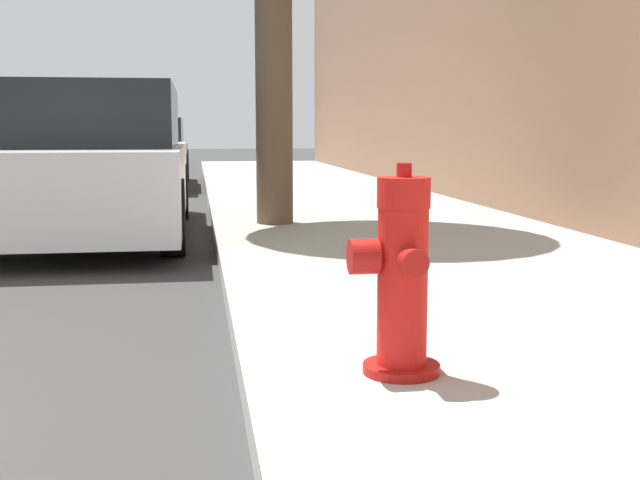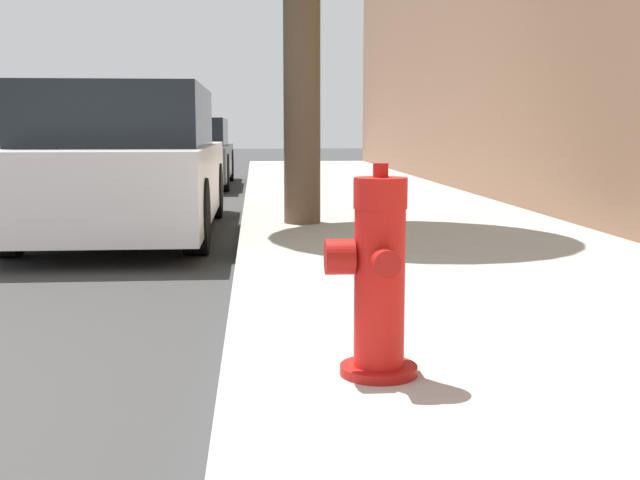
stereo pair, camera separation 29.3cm
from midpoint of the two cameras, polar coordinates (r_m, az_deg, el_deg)
fire_hydrant at (r=2.92m, az=2.88°, el=-2.73°), size 0.34×0.36×0.78m
parked_car_near at (r=8.06m, az=-16.75°, el=5.12°), size 1.73×4.51×1.44m
parked_car_mid at (r=14.77m, az=-13.30°, el=6.00°), size 1.71×4.44×1.22m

